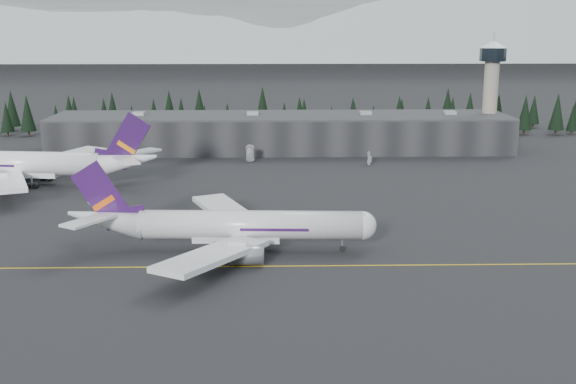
{
  "coord_description": "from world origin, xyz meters",
  "views": [
    {
      "loc": [
        -3.53,
        -129.03,
        43.74
      ],
      "look_at": [
        0.0,
        20.0,
        9.0
      ],
      "focal_mm": 45.0,
      "sensor_mm": 36.0,
      "label": 1
    }
  ],
  "objects_px": {
    "control_tower": "(491,83)",
    "terminal": "(281,132)",
    "gse_vehicle_a": "(250,159)",
    "gse_vehicle_b": "(370,163)",
    "jet_parked": "(33,164)",
    "jet_main": "(223,225)"
  },
  "relations": [
    {
      "from": "terminal",
      "to": "gse_vehicle_b",
      "type": "height_order",
      "value": "terminal"
    },
    {
      "from": "terminal",
      "to": "control_tower",
      "type": "bearing_deg",
      "value": 2.29
    },
    {
      "from": "jet_main",
      "to": "jet_parked",
      "type": "relative_size",
      "value": 0.87
    },
    {
      "from": "jet_parked",
      "to": "gse_vehicle_a",
      "type": "relative_size",
      "value": 12.22
    },
    {
      "from": "gse_vehicle_a",
      "to": "terminal",
      "type": "bearing_deg",
      "value": 71.15
    },
    {
      "from": "control_tower",
      "to": "terminal",
      "type": "bearing_deg",
      "value": -177.71
    },
    {
      "from": "control_tower",
      "to": "gse_vehicle_b",
      "type": "xyz_separation_m",
      "value": [
        -47.22,
        -32.29,
        -22.62
      ]
    },
    {
      "from": "control_tower",
      "to": "gse_vehicle_a",
      "type": "height_order",
      "value": "control_tower"
    },
    {
      "from": "control_tower",
      "to": "gse_vehicle_b",
      "type": "relative_size",
      "value": 8.21
    },
    {
      "from": "gse_vehicle_a",
      "to": "gse_vehicle_b",
      "type": "bearing_deg",
      "value": -4.12
    },
    {
      "from": "terminal",
      "to": "jet_parked",
      "type": "relative_size",
      "value": 2.28
    },
    {
      "from": "control_tower",
      "to": "jet_parked",
      "type": "relative_size",
      "value": 0.54
    },
    {
      "from": "jet_main",
      "to": "terminal",
      "type": "bearing_deg",
      "value": 86.27
    },
    {
      "from": "gse_vehicle_b",
      "to": "terminal",
      "type": "bearing_deg",
      "value": -129.58
    },
    {
      "from": "gse_vehicle_a",
      "to": "gse_vehicle_b",
      "type": "height_order",
      "value": "gse_vehicle_a"
    },
    {
      "from": "terminal",
      "to": "gse_vehicle_b",
      "type": "xyz_separation_m",
      "value": [
        27.78,
        -29.29,
        -5.52
      ]
    },
    {
      "from": "control_tower",
      "to": "jet_main",
      "type": "xyz_separation_m",
      "value": [
        -88.03,
        -119.92,
        -18.32
      ]
    },
    {
      "from": "control_tower",
      "to": "jet_parked",
      "type": "distance_m",
      "value": 157.08
    },
    {
      "from": "gse_vehicle_a",
      "to": "gse_vehicle_b",
      "type": "relative_size",
      "value": 1.25
    },
    {
      "from": "jet_parked",
      "to": "gse_vehicle_b",
      "type": "bearing_deg",
      "value": -158.65
    },
    {
      "from": "terminal",
      "to": "gse_vehicle_b",
      "type": "relative_size",
      "value": 34.86
    },
    {
      "from": "jet_main",
      "to": "gse_vehicle_a",
      "type": "distance_m",
      "value": 94.24
    }
  ]
}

